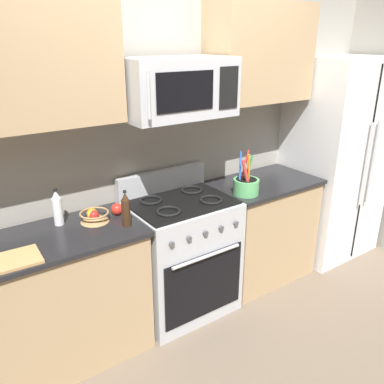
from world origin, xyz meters
TOP-DOWN VIEW (x-y plane):
  - ground_plane at (0.00, 0.00)m, footprint 16.00×16.00m
  - wall_back at (0.00, 1.02)m, footprint 8.00×0.10m
  - counter_left at (-0.94, 0.65)m, footprint 1.10×0.59m
  - range_oven at (-0.00, 0.65)m, footprint 0.76×0.63m
  - counter_right at (0.84, 0.65)m, footprint 0.91×0.59m
  - refrigerator at (1.76, 0.64)m, footprint 0.87×0.70m
  - microwave at (-0.00, 0.68)m, footprint 0.76×0.44m
  - upper_cabinets_left at (-0.94, 0.80)m, footprint 1.09×0.34m
  - upper_cabinets_right at (0.85, 0.80)m, footprint 0.90×0.34m
  - utensil_crock at (0.51, 0.52)m, footprint 0.20×0.20m
  - fruit_basket at (-0.64, 0.71)m, footprint 0.19×0.19m
  - apple_loose at (-0.47, 0.73)m, footprint 0.08×0.08m
  - cutting_board at (-1.20, 0.49)m, footprint 0.29×0.23m
  - bottle_vinegar at (-0.84, 0.80)m, footprint 0.06×0.06m
  - bottle_soy at (-0.49, 0.53)m, footprint 0.06×0.06m

SIDE VIEW (x-z plane):
  - ground_plane at x=0.00m, z-range 0.00..0.00m
  - counter_left at x=-0.94m, z-range 0.00..0.91m
  - counter_right at x=0.84m, z-range 0.00..0.91m
  - range_oven at x=0.00m, z-range -0.07..1.02m
  - cutting_board at x=-1.20m, z-range 0.91..0.93m
  - refrigerator at x=1.76m, z-range 0.00..1.89m
  - fruit_basket at x=-0.64m, z-range 0.91..1.00m
  - apple_loose at x=-0.47m, z-range 0.91..0.99m
  - utensil_crock at x=0.51m, z-range 0.81..1.15m
  - bottle_soy at x=-0.49m, z-range 0.90..1.14m
  - bottle_vinegar at x=-0.84m, z-range 0.90..1.15m
  - wall_back at x=0.00m, z-range 0.00..2.60m
  - microwave at x=0.00m, z-range 1.54..1.93m
  - upper_cabinets_right at x=0.85m, z-range 1.56..2.30m
  - upper_cabinets_left at x=-0.94m, z-range 1.56..2.30m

